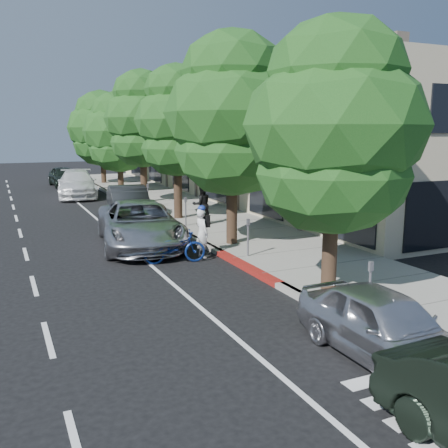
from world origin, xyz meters
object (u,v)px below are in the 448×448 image
white_pickup (77,184)px  cyclist (202,233)px  pedestrian (202,205)px  street_tree_4 (119,132)px  dark_sedan (129,203)px  street_tree_5 (102,129)px  bicycle (175,247)px  dark_suv_far (64,176)px  near_car_a (384,325)px  street_tree_0 (334,130)px  street_tree_1 (232,116)px  street_tree_2 (177,122)px  silver_suv (140,224)px  street_tree_3 (142,120)px

white_pickup → cyclist: bearing=-78.3°
pedestrian → street_tree_4: bearing=-84.6°
dark_sedan → street_tree_4: bearing=85.5°
street_tree_5 → dark_sedan: 17.20m
bicycle → dark_suv_far: 25.33m
cyclist → near_car_a: size_ratio=0.42×
street_tree_0 → street_tree_1: street_tree_1 is taller
near_car_a → pedestrian: pedestrian is taller
street_tree_5 → bicycle: bearing=-96.1°
bicycle → white_pickup: 18.33m
dark_sedan → dark_suv_far: 16.72m
street_tree_2 → pedestrian: (0.41, -2.02, -3.62)m
street_tree_2 → cyclist: 8.13m
street_tree_4 → dark_suv_far: street_tree_4 is taller
bicycle → dark_suv_far: bearing=10.5°
white_pickup → street_tree_0: bearing=-75.4°
bicycle → pedestrian: bearing=-20.8°
street_tree_0 → dark_suv_far: 30.37m
street_tree_1 → bicycle: street_tree_1 is taller
street_tree_0 → dark_sedan: street_tree_0 is taller
street_tree_2 → silver_suv: bearing=-124.6°
street_tree_4 → near_car_a: (-1.40, -27.64, -3.47)m
near_car_a → dark_suv_far: bearing=92.9°
street_tree_1 → street_tree_4: street_tree_1 is taller
street_tree_2 → street_tree_3: bearing=90.0°
silver_suv → dark_sedan: silver_suv is taller
street_tree_5 → dark_suv_far: size_ratio=1.64×
street_tree_4 → bicycle: 19.85m
street_tree_0 → street_tree_4: street_tree_0 is taller
street_tree_1 → street_tree_4: bearing=90.0°
street_tree_2 → dark_suv_far: size_ratio=1.62×
street_tree_1 → dark_suv_far: 24.53m
street_tree_4 → dark_sedan: size_ratio=1.41×
street_tree_0 → bicycle: (-2.70, 4.67, -3.78)m
dark_sedan → pedestrian: (2.49, -3.34, 0.22)m
street_tree_5 → street_tree_0: bearing=-90.0°
street_tree_2 → street_tree_5: size_ratio=0.99×
dark_suv_far → street_tree_4: bearing=-66.0°
street_tree_4 → dark_suv_far: (-3.10, 6.00, -3.38)m
street_tree_5 → dark_suv_far: (-3.10, 0.00, -3.63)m
street_tree_5 → dark_sedan: (-2.08, -16.69, -3.59)m
dark_suv_far → pedestrian: pedestrian is taller
street_tree_4 → white_pickup: (-3.10, -1.00, -3.31)m
dark_suv_far → street_tree_5: bearing=-3.4°
cyclist → dark_sedan: 8.33m
street_tree_0 → near_car_a: (-1.40, -3.64, -3.63)m
pedestrian → near_car_a: bearing=86.2°
street_tree_0 → near_car_a: size_ratio=1.77×
bicycle → pedestrian: 6.17m
street_tree_0 → cyclist: bearing=107.7°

